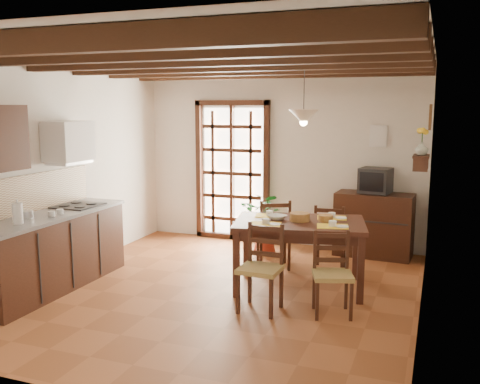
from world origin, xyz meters
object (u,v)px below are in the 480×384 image
at_px(pendant_lamp, 304,115).
at_px(crt_tv, 376,180).
at_px(dining_table, 299,230).
at_px(chair_near_left, 261,284).
at_px(chair_far_left, 273,246).
at_px(kitchen_counter, 51,250).
at_px(potted_plant, 265,215).
at_px(chair_far_right, 330,249).
at_px(chair_near_right, 332,289).
at_px(sideboard, 374,225).

bearing_deg(pendant_lamp, crt_tv, 67.79).
xyz_separation_m(dining_table, chair_near_left, (-0.21, -0.85, -0.43)).
relative_size(chair_far_left, crt_tv, 1.98).
xyz_separation_m(kitchen_counter, chair_far_left, (2.26, 1.75, -0.17)).
relative_size(kitchen_counter, potted_plant, 1.16).
relative_size(kitchen_counter, chair_far_left, 2.35).
bearing_deg(chair_far_right, kitchen_counter, 27.96).
distance_m(chair_near_left, chair_far_left, 1.57).
height_order(chair_near_right, chair_far_right, chair_far_right).
relative_size(chair_near_left, chair_far_left, 0.97).
distance_m(chair_near_right, potted_plant, 2.54).
relative_size(kitchen_counter, chair_near_left, 2.41).
distance_m(dining_table, potted_plant, 1.66).
height_order(crt_tv, potted_plant, potted_plant).
bearing_deg(chair_near_left, potted_plant, 108.35).
height_order(kitchen_counter, crt_tv, kitchen_counter).
xyz_separation_m(chair_near_left, sideboard, (0.88, 2.61, 0.17)).
bearing_deg(chair_near_right, sideboard, 68.16).
bearing_deg(chair_far_left, pendant_lamp, 107.25).
height_order(kitchen_counter, pendant_lamp, pendant_lamp).
bearing_deg(crt_tv, sideboard, 100.58).
xyz_separation_m(chair_near_left, chair_far_right, (0.42, 1.69, -0.01)).
bearing_deg(crt_tv, potted_plant, -156.43).
xyz_separation_m(chair_near_left, potted_plant, (-0.68, 2.24, 0.28)).
xyz_separation_m(sideboard, crt_tv, (0.00, -0.01, 0.66)).
height_order(chair_far_left, sideboard, chair_far_left).
distance_m(chair_far_right, pendant_lamp, 1.95).
bearing_deg(dining_table, kitchen_counter, -171.11).
xyz_separation_m(dining_table, sideboard, (0.68, 1.76, -0.26)).
distance_m(dining_table, crt_tv, 1.92).
bearing_deg(pendant_lamp, sideboard, 67.86).
height_order(chair_near_right, crt_tv, crt_tv).
relative_size(potted_plant, pendant_lamp, 2.29).
bearing_deg(chair_far_right, dining_table, 71.56).
bearing_deg(crt_tv, kitchen_counter, -130.32).
bearing_deg(crt_tv, chair_near_right, -82.72).
bearing_deg(chair_near_left, crt_tv, 72.71).
height_order(chair_far_left, crt_tv, crt_tv).
bearing_deg(kitchen_counter, crt_tv, 39.10).
relative_size(chair_far_left, sideboard, 0.87).
height_order(sideboard, pendant_lamp, pendant_lamp).
height_order(chair_near_right, chair_far_left, chair_far_left).
xyz_separation_m(chair_near_left, chair_near_right, (0.74, 0.16, -0.02)).
relative_size(kitchen_counter, pendant_lamp, 2.66).
bearing_deg(dining_table, chair_near_right, -64.09).
relative_size(chair_near_left, pendant_lamp, 1.11).
bearing_deg(potted_plant, chair_far_left, -63.39).
distance_m(sideboard, crt_tv, 0.66).
bearing_deg(crt_tv, chair_far_right, -106.54).
relative_size(chair_near_right, potted_plant, 0.45).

